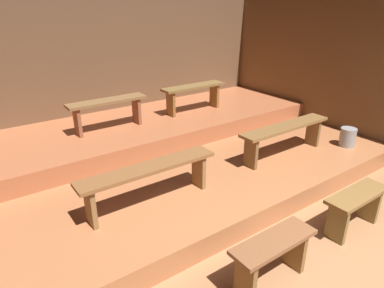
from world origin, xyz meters
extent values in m
cube|color=#A26D45|center=(0.00, 2.59, -0.04)|extent=(6.30, 5.98, 0.08)
cube|color=brown|center=(0.00, 5.21, 1.21)|extent=(6.30, 0.06, 2.43)
cube|color=brown|center=(2.78, 2.59, 1.21)|extent=(0.06, 5.98, 2.43)
cube|color=#AE683E|center=(0.00, 3.41, 0.13)|extent=(5.50, 3.54, 0.26)
cube|color=#AE603B|center=(0.00, 4.30, 0.39)|extent=(5.50, 1.76, 0.26)
cube|color=brown|center=(-0.64, 1.09, 0.44)|extent=(0.83, 0.27, 0.04)
cube|color=brown|center=(-0.96, 1.09, 0.21)|extent=(0.05, 0.22, 0.42)
cube|color=brown|center=(-0.33, 1.09, 0.21)|extent=(0.05, 0.22, 0.42)
cube|color=brown|center=(0.64, 1.09, 0.44)|extent=(0.83, 0.27, 0.04)
cube|color=brown|center=(0.33, 1.09, 0.21)|extent=(0.05, 0.22, 0.42)
cube|color=brown|center=(0.96, 1.09, 0.21)|extent=(0.05, 0.22, 0.42)
cube|color=brown|center=(-1.08, 2.46, 0.70)|extent=(1.55, 0.27, 0.04)
cube|color=olive|center=(-1.74, 2.46, 0.47)|extent=(0.05, 0.22, 0.42)
cube|color=olive|center=(-0.43, 2.46, 0.47)|extent=(0.05, 0.22, 0.42)
cube|color=brown|center=(1.08, 2.46, 0.70)|extent=(1.55, 0.27, 0.04)
cube|color=brown|center=(0.43, 2.46, 0.47)|extent=(0.05, 0.22, 0.42)
cube|color=brown|center=(1.74, 2.46, 0.47)|extent=(0.05, 0.22, 0.42)
cube|color=brown|center=(-0.78, 4.24, 0.96)|extent=(1.17, 0.27, 0.04)
cube|color=brown|center=(-1.25, 4.24, 0.73)|extent=(0.05, 0.22, 0.42)
cube|color=brown|center=(-0.32, 4.24, 0.73)|extent=(0.05, 0.22, 0.42)
cube|color=brown|center=(0.78, 4.24, 0.96)|extent=(1.17, 0.27, 0.04)
cube|color=brown|center=(0.32, 4.24, 0.73)|extent=(0.05, 0.22, 0.42)
cube|color=brown|center=(1.25, 4.24, 0.73)|extent=(0.05, 0.22, 0.42)
cylinder|color=gray|center=(2.14, 2.12, 0.40)|extent=(0.23, 0.23, 0.28)
camera|label=1|loc=(-2.55, -0.38, 2.32)|focal=31.62mm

